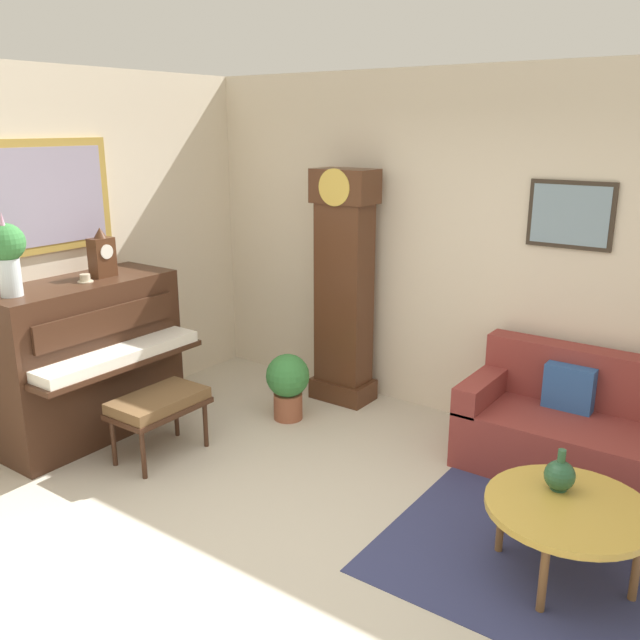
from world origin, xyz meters
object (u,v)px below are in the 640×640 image
object	(u,v)px
grandfather_clock	(344,294)
potted_plant	(288,382)
piano_bench	(159,405)
teacup	(85,279)
mantel_clock	(102,255)
green_jug	(560,475)
flower_vase	(6,251)
coffee_table	(569,509)
piano	(87,359)
couch	(605,438)

from	to	relation	value
grandfather_clock	potted_plant	distance (m)	0.91
piano_bench	teacup	distance (m)	1.10
mantel_clock	potted_plant	distance (m)	1.78
green_jug	potted_plant	world-z (taller)	green_jug
grandfather_clock	flower_vase	size ratio (longest dim) A/B	3.50
piano_bench	coffee_table	world-z (taller)	piano_bench
piano	grandfather_clock	size ratio (longest dim) A/B	0.71
flower_vase	green_jug	bearing A→B (deg)	16.77
green_jug	couch	bearing A→B (deg)	89.85
piano	piano_bench	size ratio (longest dim) A/B	2.06
grandfather_clock	flower_vase	bearing A→B (deg)	-118.11
couch	potted_plant	world-z (taller)	couch
grandfather_clock	flower_vase	xyz separation A→B (m)	(-1.22, -2.28, 0.59)
coffee_table	green_jug	world-z (taller)	green_jug
couch	piano	bearing A→B (deg)	-155.30
grandfather_clock	coffee_table	size ratio (longest dim) A/B	2.31
coffee_table	piano_bench	bearing A→B (deg)	-173.27
grandfather_clock	coffee_table	world-z (taller)	grandfather_clock
piano	piano_bench	world-z (taller)	piano
grandfather_clock	green_jug	world-z (taller)	grandfather_clock
piano_bench	potted_plant	distance (m)	1.13
piano	piano_bench	bearing A→B (deg)	4.46
piano	potted_plant	distance (m)	1.59
piano_bench	grandfather_clock	xyz separation A→B (m)	(0.49, 1.69, 0.56)
coffee_table	potted_plant	size ratio (longest dim) A/B	1.57
piano	flower_vase	distance (m)	1.07
piano	grandfather_clock	world-z (taller)	grandfather_clock
flower_vase	potted_plant	bearing A→B (deg)	56.69
piano_bench	flower_vase	bearing A→B (deg)	-141.21
piano_bench	couch	world-z (taller)	couch
teacup	grandfather_clock	bearing A→B (deg)	55.85
potted_plant	flower_vase	bearing A→B (deg)	-123.31
potted_plant	mantel_clock	bearing A→B (deg)	-140.41
flower_vase	mantel_clock	bearing A→B (deg)	89.96
grandfather_clock	teacup	bearing A→B (deg)	-124.15
flower_vase	potted_plant	xyz separation A→B (m)	(1.09, 1.65, -1.23)
couch	flower_vase	size ratio (longest dim) A/B	3.28
couch	mantel_clock	world-z (taller)	mantel_clock
coffee_table	potted_plant	bearing A→B (deg)	163.60
couch	potted_plant	size ratio (longest dim) A/B	3.39
piano	green_jug	size ratio (longest dim) A/B	6.00
teacup	coffee_table	bearing A→B (deg)	5.99
couch	teacup	xyz separation A→B (m)	(-3.43, -1.58, 0.95)
piano	mantel_clock	world-z (taller)	mantel_clock
piano_bench	mantel_clock	xyz separation A→B (m)	(-0.73, 0.17, 1.00)
piano	coffee_table	xyz separation A→B (m)	(3.57, 0.39, -0.22)
piano	teacup	bearing A→B (deg)	24.73
piano	coffee_table	world-z (taller)	piano
piano_bench	coffee_table	size ratio (longest dim) A/B	0.80
flower_vase	green_jug	size ratio (longest dim) A/B	2.42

